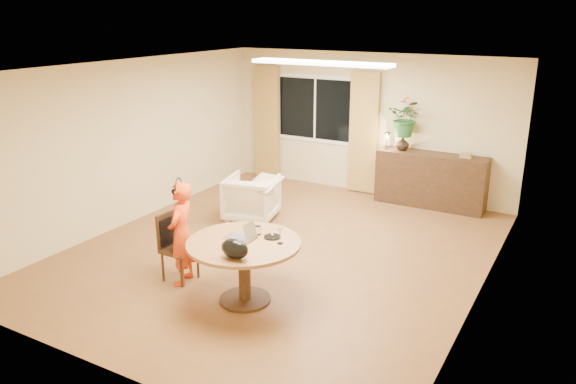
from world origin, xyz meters
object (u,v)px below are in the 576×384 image
object	(u,v)px
dining_chair	(179,248)
sideboard	(431,180)
child	(181,234)
armchair	(252,198)
dining_table	(244,254)

from	to	relation	value
dining_chair	sideboard	bearing A→B (deg)	68.17
child	sideboard	distance (m)	4.83
dining_chair	sideboard	distance (m)	4.83
child	armchair	xyz separation A→B (m)	(-0.48, 2.34, -0.29)
dining_table	sideboard	size ratio (longest dim) A/B	0.70
child	armchair	size ratio (longest dim) A/B	1.63
dining_table	child	xyz separation A→B (m)	(-0.95, 0.03, 0.06)
dining_chair	child	xyz separation A→B (m)	(0.08, -0.03, 0.22)
dining_chair	child	size ratio (longest dim) A/B	0.67
dining_table	child	world-z (taller)	child
child	armchair	bearing A→B (deg)	175.92
armchair	sideboard	xyz separation A→B (m)	(2.37, 2.11, 0.10)
dining_table	armchair	world-z (taller)	dining_table
dining_chair	child	bearing A→B (deg)	-21.41
dining_table	sideboard	bearing A→B (deg)	78.14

